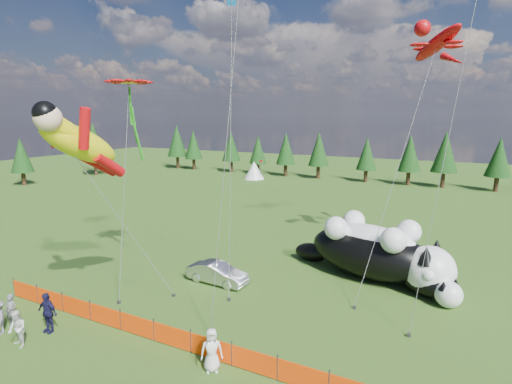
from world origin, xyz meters
The scene contains 15 objects.
ground centered at (0.00, 0.00, 0.00)m, with size 160.00×160.00×0.00m, color #133309.
safety_fence centered at (0.00, -3.00, 0.50)m, with size 22.06×0.06×1.10m.
tree_line centered at (0.00, 45.00, 4.00)m, with size 90.00×4.00×8.00m, color black, non-canonical shape.
festival_tents centered at (11.00, 40.00, 1.40)m, with size 50.00×3.20×2.80m, color white, non-canonical shape.
cat_large centered at (6.47, 8.59, 1.80)m, with size 10.30×5.56×3.78m.
cat_small centered at (9.36, 7.55, 0.91)m, with size 4.40×4.00×1.92m.
car centered at (-1.86, 3.64, 0.62)m, with size 1.32×3.77×1.24m, color silver.
spectator_a centered at (-7.79, -5.14, 0.84)m, with size 0.62×0.40×1.69m, color slate.
spectator_b centered at (-5.97, -6.02, 0.84)m, with size 0.81×0.48×1.67m, color silver.
spectator_c centered at (-5.94, -4.59, 0.96)m, with size 1.13×0.58×1.92m, color #151437.
spectator_e centered at (2.44, -3.60, 0.89)m, with size 0.87×0.57×1.78m, color silver.
superhero_kite centered at (-5.77, -2.17, 8.61)m, with size 5.18×5.81×11.23m.
gecko_kite centered at (8.64, 13.17, 14.33)m, with size 6.32×12.60×17.02m.
flower_kite centered at (-6.60, 2.15, 11.63)m, with size 3.24×4.88×12.16m.
diamond_kite_a centered at (-1.69, 5.37, 15.49)m, with size 2.22×4.18×17.24m.
Camera 1 is at (10.38, -15.44, 9.94)m, focal length 28.00 mm.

